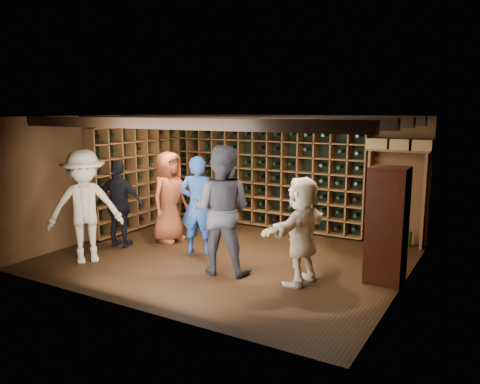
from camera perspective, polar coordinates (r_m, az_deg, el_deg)
The scene contains 13 objects.
ground at distance 8.48m, azimuth -1.53°, elevation -7.95°, with size 6.00×6.00×0.00m, color black.
room_shell at distance 8.11m, azimuth -1.42°, elevation 8.64°, with size 6.00×6.00×6.00m.
wine_rack_back at distance 10.45m, azimuth 2.71°, elevation 1.96°, with size 4.65×0.30×2.20m.
wine_rack_left at distance 10.55m, azimuth -12.36°, elevation 1.80°, with size 0.30×2.65×2.20m.
crate_shelf at distance 9.42m, azimuth 18.76°, elevation 3.11°, with size 1.20×0.32×2.07m.
display_cabinet at distance 7.43m, azimuth 17.45°, elevation -4.15°, with size 0.55×0.50×1.75m.
man_blue_shirt at distance 8.51m, azimuth -5.18°, elevation -1.64°, with size 0.66×0.43×1.80m, color navy.
man_grey_suit at distance 7.47m, azimuth -2.29°, elevation -2.20°, with size 1.01×0.78×2.07m, color black.
guest_red_floral at distance 9.40m, azimuth -8.63°, elevation -0.59°, with size 0.88×0.57×1.81m, color #9B2F1C.
guest_woman_black at distance 9.21m, azimuth -14.45°, elevation -1.46°, with size 0.98×0.41×1.66m, color black.
guest_khaki at distance 8.43m, azimuth -18.39°, elevation -1.71°, with size 1.26×0.72×1.95m, color gray.
guest_beige at distance 7.11m, azimuth 7.54°, elevation -4.68°, with size 1.52×0.49×1.64m, color tan.
tasting_table at distance 10.36m, azimuth -4.03°, elevation -0.55°, with size 1.19×0.91×1.08m.
Camera 1 is at (4.25, -6.85, 2.62)m, focal length 35.00 mm.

